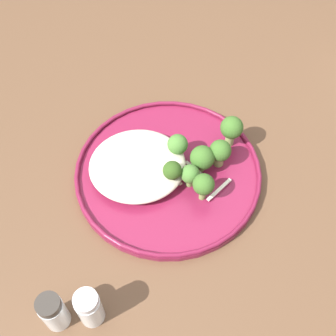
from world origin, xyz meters
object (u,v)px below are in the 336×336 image
(dinner_plate, at_px, (168,172))
(pepper_shaker, at_px, (53,312))
(seared_scallop_center_golden, at_px, (105,174))
(broccoli_floret_near_rim, at_px, (204,185))
(seared_scallop_rear_pale, at_px, (149,191))
(broccoli_floret_left_leaning, at_px, (232,129))
(seared_scallop_right_edge, at_px, (131,154))
(salt_shaker, at_px, (89,308))
(broccoli_floret_center_pile, at_px, (202,158))
(broccoli_floret_rear_charred, at_px, (172,172))
(broccoli_floret_split_head, at_px, (190,175))
(seared_scallop_tilted_round, at_px, (132,170))
(seared_scallop_front_small, at_px, (115,155))
(broccoli_floret_right_tilted, at_px, (178,145))
(broccoli_floret_front_edge, at_px, (220,149))
(seared_scallop_half_hidden, at_px, (161,174))

(dinner_plate, relative_size, pepper_shaker, 4.33)
(seared_scallop_center_golden, xyz_separation_m, broccoli_floret_near_rim, (-0.14, 0.05, 0.02))
(seared_scallop_rear_pale, xyz_separation_m, broccoli_floret_left_leaning, (-0.14, -0.08, 0.03))
(seared_scallop_center_golden, xyz_separation_m, seared_scallop_right_edge, (-0.04, -0.03, 0.00))
(salt_shaker, bearing_deg, broccoli_floret_center_pile, -130.05)
(dinner_plate, distance_m, broccoli_floret_rear_charred, 0.04)
(pepper_shaker, bearing_deg, seared_scallop_right_edge, -114.89)
(broccoli_floret_center_pile, xyz_separation_m, broccoli_floret_split_head, (0.02, 0.03, -0.00))
(broccoli_floret_split_head, xyz_separation_m, broccoli_floret_near_rim, (-0.02, 0.02, 0.01))
(broccoli_floret_near_rim, height_order, salt_shaker, salt_shaker)
(seared_scallop_tilted_round, distance_m, seared_scallop_front_small, 0.04)
(seared_scallop_tilted_round, relative_size, seared_scallop_front_small, 1.06)
(broccoli_floret_center_pile, xyz_separation_m, broccoli_floret_rear_charred, (0.05, 0.02, 0.00))
(broccoli_floret_split_head, bearing_deg, broccoli_floret_right_tilted, -77.12)
(seared_scallop_rear_pale, distance_m, broccoli_floret_front_edge, 0.13)
(seared_scallop_tilted_round, xyz_separation_m, broccoli_floret_near_rim, (-0.10, 0.05, 0.03))
(seared_scallop_front_small, distance_m, pepper_shaker, 0.25)
(broccoli_floret_left_leaning, xyz_separation_m, salt_shaker, (0.23, 0.25, -0.02))
(seared_scallop_rear_pale, bearing_deg, seared_scallop_tilted_round, -61.14)
(salt_shaker, relative_size, pepper_shaker, 1.00)
(seared_scallop_rear_pale, distance_m, seared_scallop_tilted_round, 0.05)
(dinner_plate, relative_size, broccoli_floret_rear_charred, 5.73)
(broccoli_floret_front_edge, bearing_deg, broccoli_floret_center_pile, 23.99)
(seared_scallop_rear_pale, height_order, broccoli_floret_near_rim, broccoli_floret_near_rim)
(broccoli_floret_front_edge, xyz_separation_m, salt_shaker, (0.20, 0.22, -0.01))
(broccoli_floret_split_head, distance_m, broccoli_floret_right_tilted, 0.05)
(dinner_plate, height_order, salt_shaker, salt_shaker)
(dinner_plate, height_order, seared_scallop_center_golden, seared_scallop_center_golden)
(broccoli_floret_near_rim, bearing_deg, seared_scallop_center_golden, -19.99)
(broccoli_floret_rear_charred, bearing_deg, pepper_shaker, 47.49)
(broccoli_floret_left_leaning, bearing_deg, seared_scallop_front_small, 3.49)
(seared_scallop_center_golden, height_order, seared_scallop_rear_pale, seared_scallop_rear_pale)
(seared_scallop_half_hidden, distance_m, broccoli_floret_split_head, 0.05)
(broccoli_floret_rear_charred, bearing_deg, dinner_plate, -80.59)
(seared_scallop_tilted_round, bearing_deg, broccoli_floret_right_tilted, -161.98)
(broccoli_floret_split_head, bearing_deg, broccoli_floret_left_leaning, -136.41)
(seared_scallop_rear_pale, distance_m, seared_scallop_front_small, 0.09)
(broccoli_floret_center_pile, height_order, salt_shaker, salt_shaker)
(seared_scallop_right_edge, bearing_deg, seared_scallop_front_small, -3.63)
(seared_scallop_front_small, height_order, broccoli_floret_front_edge, broccoli_floret_front_edge)
(seared_scallop_center_golden, bearing_deg, broccoli_floret_left_leaning, -167.73)
(seared_scallop_right_edge, height_order, broccoli_floret_right_tilted, broccoli_floret_right_tilted)
(broccoli_floret_left_leaning, xyz_separation_m, broccoli_floret_right_tilted, (0.09, 0.02, -0.01))
(seared_scallop_right_edge, relative_size, seared_scallop_front_small, 0.85)
(seared_scallop_center_golden, relative_size, broccoli_floret_split_head, 0.62)
(seared_scallop_tilted_round, distance_m, seared_scallop_right_edge, 0.03)
(seared_scallop_right_edge, bearing_deg, broccoli_floret_center_pile, 163.04)
(seared_scallop_rear_pale, distance_m, seared_scallop_right_edge, 0.07)
(seared_scallop_rear_pale, xyz_separation_m, broccoli_floret_split_head, (-0.06, -0.01, 0.01))
(broccoli_floret_rear_charred, bearing_deg, broccoli_floret_near_rim, 145.21)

